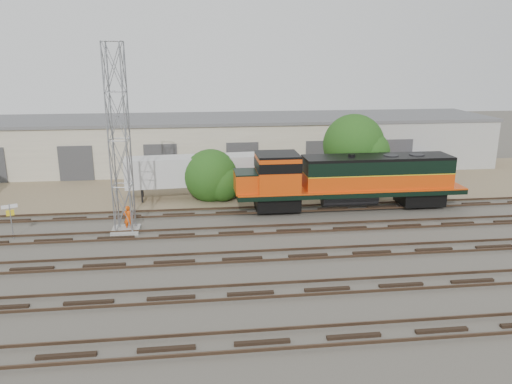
{
  "coord_description": "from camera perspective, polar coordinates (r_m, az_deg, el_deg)",
  "views": [
    {
      "loc": [
        -2.49,
        -30.43,
        11.87
      ],
      "look_at": [
        1.67,
        4.0,
        2.2
      ],
      "focal_mm": 35.0,
      "sensor_mm": 36.0,
      "label": 1
    }
  ],
  "objects": [
    {
      "name": "ground",
      "position": [
        32.76,
        -2.07,
        -5.67
      ],
      "size": [
        140.0,
        140.0,
        0.0
      ],
      "primitive_type": "plane",
      "color": "#47423A",
      "rests_on": "ground"
    },
    {
      "name": "dirt_strip",
      "position": [
        47.02,
        -3.63,
        0.94
      ],
      "size": [
        80.0,
        16.0,
        0.02
      ],
      "primitive_type": "cube",
      "color": "#726047",
      "rests_on": "ground"
    },
    {
      "name": "sign_post",
      "position": [
        36.4,
        -26.26,
        -2.33
      ],
      "size": [
        0.91,
        0.44,
        2.4
      ],
      "color": "gray",
      "rests_on": "ground"
    },
    {
      "name": "locomotive",
      "position": [
        39.34,
        10.31,
        1.49
      ],
      "size": [
        17.94,
        3.15,
        4.31
      ],
      "color": "black",
      "rests_on": "tracks"
    },
    {
      "name": "tree_east",
      "position": [
        43.19,
        11.5,
        5.12
      ],
      "size": [
        5.43,
        5.18,
        6.99
      ],
      "color": "#382619",
      "rests_on": "ground"
    },
    {
      "name": "tree_mid",
      "position": [
        41.76,
        -4.86,
        1.66
      ],
      "size": [
        4.71,
        4.49,
        4.49
      ],
      "color": "#382619",
      "rests_on": "ground"
    },
    {
      "name": "signal_tower",
      "position": [
        34.15,
        -15.33,
        5.38
      ],
      "size": [
        1.86,
        1.86,
        12.6
      ],
      "rotation": [
        0.0,
        0.0,
        -0.11
      ],
      "color": "gray",
      "rests_on": "ground"
    },
    {
      "name": "semi_trailer",
      "position": [
        42.47,
        -6.65,
        2.34
      ],
      "size": [
        11.63,
        3.11,
        3.54
      ],
      "rotation": [
        0.0,
        0.0,
        0.07
      ],
      "color": "silver",
      "rests_on": "ground"
    },
    {
      "name": "dumpster_red",
      "position": [
        51.52,
        16.24,
        2.43
      ],
      "size": [
        1.89,
        1.84,
        1.4
      ],
      "primitive_type": "cube",
      "rotation": [
        0.0,
        0.0,
        -0.36
      ],
      "color": "maroon",
      "rests_on": "ground"
    },
    {
      "name": "dumpster_blue",
      "position": [
        53.15,
        18.52,
        2.69
      ],
      "size": [
        1.91,
        1.84,
        1.5
      ],
      "primitive_type": "cube",
      "rotation": [
        0.0,
        0.0,
        -0.24
      ],
      "color": "navy",
      "rests_on": "ground"
    },
    {
      "name": "warehouse",
      "position": [
        54.26,
        -4.14,
        5.76
      ],
      "size": [
        58.4,
        10.4,
        5.3
      ],
      "color": "beige",
      "rests_on": "ground"
    },
    {
      "name": "tracks",
      "position": [
        29.96,
        -1.58,
        -7.6
      ],
      "size": [
        80.0,
        20.4,
        0.28
      ],
      "color": "black",
      "rests_on": "ground"
    },
    {
      "name": "worker",
      "position": [
        35.61,
        -14.4,
        -2.9
      ],
      "size": [
        0.65,
        0.43,
        1.77
      ],
      "primitive_type": "imported",
      "rotation": [
        0.0,
        0.0,
        3.14
      ],
      "color": "#FB550D",
      "rests_on": "ground"
    }
  ]
}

